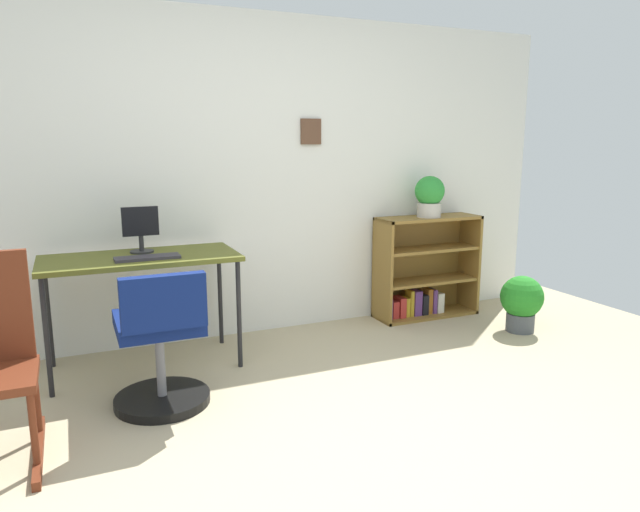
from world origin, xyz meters
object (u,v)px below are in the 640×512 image
potted_plant_on_shelf (430,195)px  desk (141,265)px  potted_plant_floor (522,301)px  office_chair (161,348)px  bookshelf_low (422,271)px  keyboard (147,258)px  monitor (141,229)px

potted_plant_on_shelf → desk: bearing=-175.0°
potted_plant_on_shelf → potted_plant_floor: (0.45, -0.61, -0.77)m
office_chair → bookshelf_low: bearing=21.6°
desk → keyboard: (0.03, -0.12, 0.06)m
monitor → keyboard: monitor is taller
monitor → office_chair: 0.92m
bookshelf_low → potted_plant_on_shelf: (0.00, -0.06, 0.63)m
office_chair → potted_plant_on_shelf: size_ratio=2.39×
desk → office_chair: 0.72m
bookshelf_low → keyboard: bearing=-170.5°
office_chair → potted_plant_floor: office_chair is taller
office_chair → bookshelf_low: (2.26, 0.90, 0.03)m
keyboard → potted_plant_on_shelf: size_ratio=1.16×
potted_plant_on_shelf → keyboard: bearing=-172.0°
monitor → bookshelf_low: 2.30m
keyboard → bookshelf_low: size_ratio=0.44×
keyboard → bookshelf_low: 2.30m
keyboard → bookshelf_low: bearing=9.5°
keyboard → potted_plant_floor: bearing=-6.3°
bookshelf_low → potted_plant_floor: bearing=-55.9°
monitor → potted_plant_floor: bearing=-11.0°
potted_plant_floor → monitor: bearing=169.0°
monitor → office_chair: size_ratio=0.38×
monitor → bookshelf_low: (2.24, 0.15, -0.51)m
desk → monitor: monitor is taller
bookshelf_low → potted_plant_floor: (0.45, -0.67, -0.13)m
desk → monitor: (0.02, 0.11, 0.21)m
keyboard → office_chair: office_chair is taller
keyboard → office_chair: 0.66m
potted_plant_floor → desk: bearing=171.3°
desk → keyboard: 0.14m
office_chair → keyboard: bearing=87.9°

